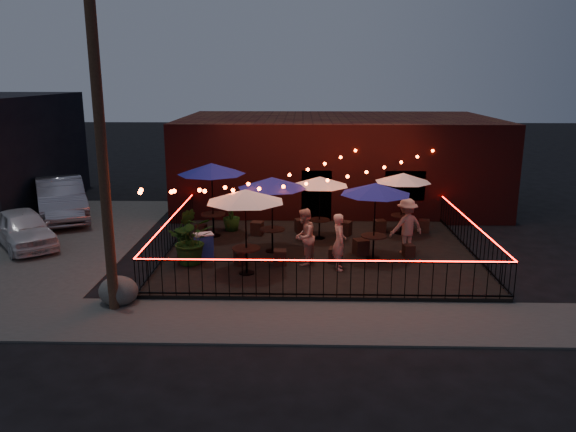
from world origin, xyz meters
name	(u,v)px	position (x,y,z in m)	size (l,w,h in m)	color
ground	(321,276)	(0.00, 0.00, 0.00)	(110.00, 110.00, 0.00)	black
patio	(319,253)	(0.00, 2.00, 0.07)	(10.00, 8.00, 0.15)	black
sidewalk	(325,322)	(0.00, -3.25, 0.03)	(18.00, 2.50, 0.05)	#3D3B39
brick_building	(336,161)	(1.00, 9.99, 2.00)	(14.00, 8.00, 4.00)	#3A1110
utility_pole	(102,155)	(-5.40, -2.60, 4.00)	(0.26, 0.26, 8.00)	#382517
fence_front	(324,279)	(0.00, -2.00, 0.66)	(10.00, 0.04, 1.04)	black
fence_left	(170,235)	(-5.00, 2.00, 0.66)	(0.04, 8.00, 1.04)	black
fence_right	(471,237)	(5.00, 2.00, 0.66)	(0.04, 8.00, 1.04)	black
festoon_lights	(289,183)	(-1.01, 1.70, 2.52)	(10.02, 8.72, 1.32)	#FF360B
cafe_table_0	(245,197)	(-2.21, -0.20, 2.47)	(2.92, 2.92, 2.54)	black
cafe_table_1	(212,170)	(-3.80, 3.72, 2.60)	(2.74, 2.74, 2.69)	black
cafe_table_2	(272,184)	(-1.56, 1.93, 2.45)	(2.60, 2.60, 2.52)	black
cafe_table_3	(320,182)	(0.05, 3.51, 2.21)	(2.68, 2.68, 2.26)	black
cafe_table_4	(376,190)	(1.71, 1.26, 2.41)	(2.61, 2.61, 2.47)	black
cafe_table_5	(403,178)	(3.08, 4.23, 2.22)	(2.67, 2.67, 2.27)	black
bistro_chair_0	(183,257)	(-4.29, 0.67, 0.35)	(0.34, 0.34, 0.40)	black
bistro_chair_1	(240,258)	(-2.48, 0.59, 0.37)	(0.37, 0.37, 0.43)	black
bistro_chair_2	(201,230)	(-4.27, 3.73, 0.36)	(0.36, 0.36, 0.42)	black
bistro_chair_3	(257,228)	(-2.23, 3.90, 0.40)	(0.42, 0.42, 0.50)	black
bistro_chair_4	(280,257)	(-1.26, 0.61, 0.38)	(0.39, 0.39, 0.46)	black
bistro_chair_5	(336,255)	(0.48, 0.84, 0.39)	(0.40, 0.40, 0.47)	black
bistro_chair_6	(301,226)	(-0.60, 4.26, 0.40)	(0.43, 0.43, 0.51)	black
bistro_chair_7	(345,228)	(0.99, 3.94, 0.41)	(0.44, 0.44, 0.52)	black
bistro_chair_8	(361,247)	(1.36, 1.68, 0.41)	(0.43, 0.43, 0.51)	black
bistro_chair_9	(409,251)	(2.88, 1.49, 0.35)	(0.34, 0.34, 0.40)	black
bistro_chair_10	(380,226)	(2.33, 4.37, 0.38)	(0.39, 0.39, 0.47)	black
bistro_chair_11	(424,226)	(4.00, 4.47, 0.38)	(0.39, 0.39, 0.46)	black
patron_a	(339,242)	(0.55, 0.23, 1.02)	(0.63, 0.41, 1.73)	#CAAD8A
patron_b	(304,237)	(-0.51, 0.65, 1.04)	(0.86, 0.67, 1.78)	#DFA68D
patron_c	(407,226)	(2.86, 1.91, 1.06)	(1.18, 0.68, 1.83)	#D8B590
potted_shrub_a	(191,240)	(-4.00, 0.65, 0.92)	(1.38, 1.20, 1.54)	#12360C
potted_shrub_b	(185,227)	(-4.60, 2.61, 0.80)	(0.71, 0.57, 1.30)	#15350F
potted_shrub_c	(231,215)	(-3.23, 4.49, 0.75)	(0.67, 0.67, 1.20)	#143D0C
cooler	(204,245)	(-3.73, 1.26, 0.55)	(0.72, 0.63, 0.79)	#2545BB
boulder	(118,291)	(-5.38, -2.26, 0.38)	(0.96, 0.82, 0.75)	#4C4C47
car_white	(23,228)	(-10.32, 2.73, 0.66)	(1.56, 3.89, 1.32)	white
car_silver	(61,199)	(-10.62, 6.63, 0.85)	(1.80, 5.17, 1.70)	#ACABB3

